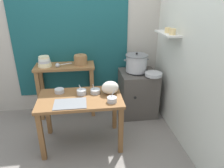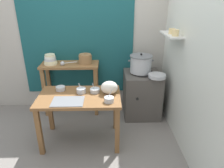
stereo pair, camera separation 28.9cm
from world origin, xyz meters
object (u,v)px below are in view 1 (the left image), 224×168
Objects in this scene: steamer_pot at (136,63)px; prep_bowl_3 at (82,92)px; back_shelf_table at (66,78)px; prep_bowl_4 at (112,99)px; prep_bowl_0 at (95,91)px; prep_bowl_1 at (59,91)px; ladle at (58,65)px; wide_pan at (154,74)px; clay_pot at (81,60)px; serving_tray at (70,104)px; prep_table at (81,105)px; plastic_bag at (110,88)px; stove_block at (137,93)px; prep_bowl_2 at (111,86)px; bowl_stack_enamel at (44,62)px.

steamer_pot reaches higher than prep_bowl_3.
prep_bowl_4 is at bearing -57.89° from back_shelf_table.
prep_bowl_0 reaches higher than prep_bowl_1.
ladle is 1.52m from wide_pan.
serving_tray is at bearing -97.93° from clay_pot.
prep_table is at bearing -91.27° from clay_pot.
stove_block is at bearing 49.46° from plastic_bag.
prep_table is at bearing -173.18° from plastic_bag.
prep_bowl_1 is at bearing 151.63° from prep_bowl_4.
steamer_pot is 3.44× the size of prep_bowl_2.
back_shelf_table reaches higher than serving_tray.
prep_bowl_2 is (0.04, 0.20, -0.06)m from plastic_bag.
prep_bowl_0 is (-0.72, -0.63, -0.17)m from steamer_pot.
wide_pan is (1.49, -0.27, -0.13)m from ladle.
prep_bowl_1 is (-0.49, 0.08, -0.00)m from prep_bowl_0.
clay_pot is at bearing 172.21° from stove_block.
back_shelf_table is 3.70× the size of ladle.
prep_bowl_3 is at bearing -61.81° from ladle.
prep_bowl_0 reaches higher than prep_bowl_2.
prep_bowl_1 is (-0.04, -0.66, 0.07)m from back_shelf_table.
bowl_stack_enamel is 1.59× the size of prep_bowl_0.
prep_bowl_4 reaches higher than stove_block.
plastic_bag is 0.70m from prep_bowl_1.
plastic_bag is at bearing -13.63° from prep_bowl_0.
prep_bowl_1 is (-0.69, 0.13, -0.06)m from plastic_bag.
wide_pan is (0.22, -0.25, -0.12)m from steamer_pot.
clay_pot is at bearing 88.73° from prep_table.
wide_pan reaches higher than prep_bowl_2.
wide_pan is 1.01m from prep_bowl_4.
prep_bowl_0 is at bearing -50.28° from ladle.
stove_block is at bearing 128.42° from wide_pan.
prep_table is 0.46m from plastic_bag.
prep_table is 8.21× the size of prep_bowl_0.
stove_block is 0.51m from wide_pan.
prep_bowl_3 is at bearing 174.43° from plastic_bag.
back_shelf_table is 0.66m from prep_bowl_1.
prep_bowl_3 is at bearing -160.78° from wide_pan.
ladle reaches higher than back_shelf_table.
prep_bowl_2 is (-0.48, -0.48, -0.17)m from steamer_pot.
clay_pot is 0.54× the size of serving_tray.
prep_bowl_2 is at bearing 20.24° from prep_bowl_3.
prep_bowl_2 is 0.71× the size of prep_bowl_4.
plastic_bag reaches higher than serving_tray.
steamer_pot reaches higher than back_shelf_table.
steamer_pot is (0.93, 0.73, 0.31)m from prep_table.
prep_bowl_1 is at bearing 162.73° from prep_bowl_3.
prep_table is at bearing -32.52° from prep_bowl_1.
plastic_bag reaches higher than prep_bowl_2.
prep_bowl_4 is at bearing -122.57° from stove_block.
prep_bowl_3 reaches higher than stove_block.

